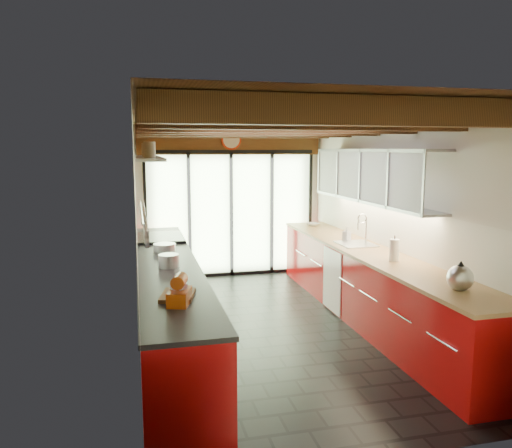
# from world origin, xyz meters

# --- Properties ---
(ground) EXTENTS (5.50, 5.50, 0.00)m
(ground) POSITION_xyz_m (0.00, 0.00, 0.00)
(ground) COLOR black
(ground) RESTS_ON ground
(room_shell) EXTENTS (5.50, 5.50, 5.50)m
(room_shell) POSITION_xyz_m (0.00, 0.00, 1.65)
(room_shell) COLOR silver
(room_shell) RESTS_ON ground
(ceiling_beams) EXTENTS (3.14, 5.06, 4.90)m
(ceiling_beams) POSITION_xyz_m (-0.00, 0.38, 2.46)
(ceiling_beams) COLOR #593316
(ceiling_beams) RESTS_ON ground
(glass_door) EXTENTS (2.95, 0.10, 2.90)m
(glass_door) POSITION_xyz_m (0.00, 2.69, 1.66)
(glass_door) COLOR #C6EAAD
(glass_door) RESTS_ON ground
(left_counter) EXTENTS (0.68, 5.00, 0.92)m
(left_counter) POSITION_xyz_m (-1.28, 0.00, 0.46)
(left_counter) COLOR #AD0C0D
(left_counter) RESTS_ON ground
(range_stove) EXTENTS (0.66, 0.90, 0.97)m
(range_stove) POSITION_xyz_m (-1.28, 1.45, 0.47)
(range_stove) COLOR silver
(range_stove) RESTS_ON ground
(right_counter) EXTENTS (0.68, 5.00, 0.92)m
(right_counter) POSITION_xyz_m (1.27, 0.00, 0.46)
(right_counter) COLOR #AD0C0D
(right_counter) RESTS_ON ground
(sink_assembly) EXTENTS (0.45, 0.52, 0.43)m
(sink_assembly) POSITION_xyz_m (1.29, 0.40, 0.96)
(sink_assembly) COLOR silver
(sink_assembly) RESTS_ON right_counter
(upper_cabinets_right) EXTENTS (0.34, 3.00, 3.00)m
(upper_cabinets_right) POSITION_xyz_m (1.43, 0.30, 1.85)
(upper_cabinets_right) COLOR silver
(upper_cabinets_right) RESTS_ON ground
(left_wall_fixtures) EXTENTS (0.28, 2.60, 0.96)m
(left_wall_fixtures) POSITION_xyz_m (-1.47, 0.29, 1.78)
(left_wall_fixtures) COLOR silver
(left_wall_fixtures) RESTS_ON ground
(stand_mixer) EXTENTS (0.24, 0.32, 0.26)m
(stand_mixer) POSITION_xyz_m (-1.27, -1.66, 1.02)
(stand_mixer) COLOR #B5420E
(stand_mixer) RESTS_ON left_counter
(pot_large) EXTENTS (0.22, 0.22, 0.14)m
(pot_large) POSITION_xyz_m (-1.27, -0.32, 0.99)
(pot_large) COLOR silver
(pot_large) RESTS_ON left_counter
(pot_small) EXTENTS (0.28, 0.28, 0.11)m
(pot_small) POSITION_xyz_m (-1.27, 0.51, 0.97)
(pot_small) COLOR silver
(pot_small) RESTS_ON left_counter
(cutting_board) EXTENTS (0.36, 0.44, 0.03)m
(cutting_board) POSITION_xyz_m (-1.27, -1.47, 0.94)
(cutting_board) COLOR brown
(cutting_board) RESTS_ON left_counter
(kettle) EXTENTS (0.30, 0.33, 0.28)m
(kettle) POSITION_xyz_m (1.27, -1.84, 1.04)
(kettle) COLOR silver
(kettle) RESTS_ON right_counter
(paper_towel) EXTENTS (0.14, 0.14, 0.30)m
(paper_towel) POSITION_xyz_m (1.27, -0.64, 1.05)
(paper_towel) COLOR white
(paper_towel) RESTS_ON right_counter
(soap_bottle) EXTENTS (0.12, 0.12, 0.20)m
(soap_bottle) POSITION_xyz_m (1.27, 0.69, 1.02)
(soap_bottle) COLOR silver
(soap_bottle) RESTS_ON right_counter
(bowl) EXTENTS (0.26, 0.26, 0.05)m
(bowl) POSITION_xyz_m (1.27, 2.09, 0.95)
(bowl) COLOR silver
(bowl) RESTS_ON right_counter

